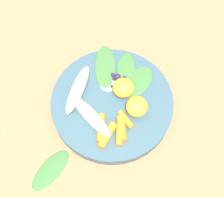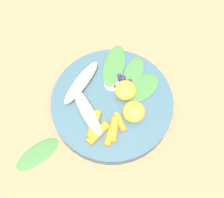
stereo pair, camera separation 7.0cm
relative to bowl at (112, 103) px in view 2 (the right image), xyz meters
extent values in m
plane|color=#99704C|center=(0.00, 0.00, -0.02)|extent=(2.40, 2.40, 0.00)
cylinder|color=#385666|center=(0.00, 0.00, 0.00)|extent=(0.29, 0.29, 0.03)
ellipsoid|color=beige|center=(0.00, 0.06, 0.03)|extent=(0.13, 0.03, 0.03)
ellipsoid|color=beige|center=(0.07, 0.04, 0.03)|extent=(0.09, 0.13, 0.03)
ellipsoid|color=#F4A833|center=(0.00, -0.04, 0.03)|extent=(0.05, 0.05, 0.04)
ellipsoid|color=#F4A833|center=(-0.06, -0.02, 0.03)|extent=(0.05, 0.05, 0.04)
cylinder|color=orange|center=(-0.03, 0.07, 0.02)|extent=(0.06, 0.06, 0.02)
cylinder|color=orange|center=(-0.06, 0.07, 0.02)|extent=(0.04, 0.06, 0.02)
cylinder|color=orange|center=(-0.07, 0.05, 0.02)|extent=(0.05, 0.05, 0.02)
cylinder|color=orange|center=(-0.07, 0.03, 0.02)|extent=(0.06, 0.05, 0.02)
cylinder|color=orange|center=(-0.06, 0.01, 0.02)|extent=(0.05, 0.02, 0.01)
sphere|color=#2D234C|center=(0.04, -0.04, 0.02)|extent=(0.01, 0.01, 0.01)
sphere|color=#2D234C|center=(0.02, -0.05, 0.02)|extent=(0.01, 0.01, 0.01)
sphere|color=#2D234C|center=(0.02, -0.06, 0.02)|extent=(0.01, 0.01, 0.01)
sphere|color=#2D234C|center=(0.03, -0.04, 0.02)|extent=(0.01, 0.01, 0.01)
sphere|color=#2D234C|center=(0.03, -0.05, 0.03)|extent=(0.01, 0.01, 0.01)
sphere|color=#2D234C|center=(0.05, -0.05, 0.02)|extent=(0.01, 0.01, 0.01)
sphere|color=#2D234C|center=(0.02, -0.02, 0.02)|extent=(0.01, 0.01, 0.01)
cylinder|color=white|center=(0.04, -0.02, 0.02)|extent=(0.04, 0.04, 0.00)
ellipsoid|color=#3D7038|center=(-0.01, -0.08, 0.02)|extent=(0.08, 0.11, 0.01)
ellipsoid|color=#3D7038|center=(0.04, -0.08, 0.02)|extent=(0.09, 0.10, 0.01)
ellipsoid|color=#3D7038|center=(0.08, -0.05, 0.02)|extent=(0.13, 0.12, 0.01)
ellipsoid|color=#3D7038|center=(-0.02, 0.20, -0.01)|extent=(0.06, 0.12, 0.01)
camera|label=1|loc=(-0.21, 0.20, 0.66)|focal=48.70mm
camera|label=2|loc=(-0.26, 0.15, 0.66)|focal=48.70mm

